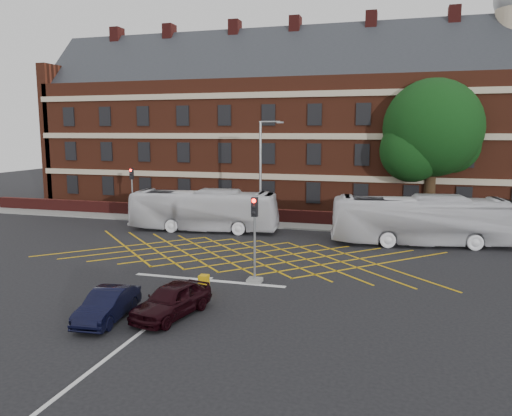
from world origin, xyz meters
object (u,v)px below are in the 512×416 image
(deciduous_tree, at_px, (432,135))
(street_lamp, at_px, (261,194))
(car_navy, at_px, (107,305))
(direction_signs, at_px, (139,204))
(car_maroon, at_px, (172,300))
(bus_right, at_px, (421,220))
(traffic_light_far, at_px, (132,197))
(bus_left, at_px, (204,210))
(utility_cabinet, at_px, (204,284))
(traffic_light_near, at_px, (255,248))

(deciduous_tree, relative_size, street_lamp, 1.41)
(car_navy, bearing_deg, direction_signs, 110.22)
(car_navy, height_order, car_maroon, car_maroon)
(street_lamp, bearing_deg, car_navy, -92.79)
(bus_right, relative_size, car_navy, 3.16)
(car_navy, bearing_deg, traffic_light_far, 111.58)
(bus_left, bearing_deg, utility_cabinet, -162.91)
(bus_right, distance_m, traffic_light_near, 13.76)
(car_navy, distance_m, direction_signs, 22.87)
(direction_signs, height_order, utility_cabinet, direction_signs)
(car_navy, bearing_deg, utility_cabinet, 52.52)
(car_maroon, height_order, deciduous_tree, deciduous_tree)
(utility_cabinet, bearing_deg, traffic_light_far, 128.11)
(car_navy, distance_m, traffic_light_near, 7.72)
(street_lamp, bearing_deg, utility_cabinet, -84.31)
(direction_signs, bearing_deg, street_lamp, -5.60)
(street_lamp, relative_size, utility_cabinet, 9.21)
(traffic_light_near, distance_m, traffic_light_far, 21.59)
(bus_left, distance_m, direction_signs, 7.50)
(bus_left, height_order, car_navy, bus_left)
(deciduous_tree, height_order, direction_signs, deciduous_tree)
(car_maroon, relative_size, street_lamp, 0.49)
(utility_cabinet, bearing_deg, street_lamp, 95.69)
(bus_left, distance_m, traffic_light_near, 13.61)
(street_lamp, relative_size, direction_signs, 3.72)
(bus_left, distance_m, car_maroon, 17.61)
(bus_left, height_order, bus_right, bus_right)
(car_navy, distance_m, traffic_light_far, 24.21)
(bus_left, relative_size, car_maroon, 2.79)
(bus_right, bearing_deg, direction_signs, 73.56)
(bus_right, bearing_deg, car_maroon, 139.57)
(deciduous_tree, bearing_deg, bus_right, -95.62)
(bus_right, bearing_deg, traffic_light_far, 71.72)
(bus_left, bearing_deg, deciduous_tree, -69.88)
(bus_left, bearing_deg, traffic_light_far, 60.77)
(bus_left, relative_size, car_navy, 3.00)
(utility_cabinet, bearing_deg, traffic_light_near, 52.53)
(traffic_light_far, height_order, utility_cabinet, traffic_light_far)
(car_maroon, distance_m, utility_cabinet, 3.00)
(car_maroon, distance_m, traffic_light_far, 24.46)
(car_navy, bearing_deg, traffic_light_near, 50.27)
(bus_right, bearing_deg, deciduous_tree, -14.18)
(deciduous_tree, distance_m, traffic_light_near, 21.79)
(car_maroon, bearing_deg, bus_left, 119.88)
(bus_right, relative_size, deciduous_tree, 1.02)
(traffic_light_far, relative_size, utility_cabinet, 4.82)
(traffic_light_near, relative_size, utility_cabinet, 4.82)
(bus_right, height_order, street_lamp, street_lamp)
(direction_signs, bearing_deg, bus_right, -7.89)
(street_lamp, bearing_deg, direction_signs, 174.40)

